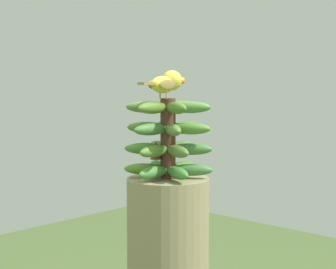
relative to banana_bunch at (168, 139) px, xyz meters
The scene contains 2 objects.
banana_bunch is the anchor object (origin of this frame).
perched_bird 0.19m from the banana_bunch, 124.61° to the left, with size 0.07×0.22×0.09m.
Camera 1 is at (-1.20, 1.30, 1.61)m, focal length 57.54 mm.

